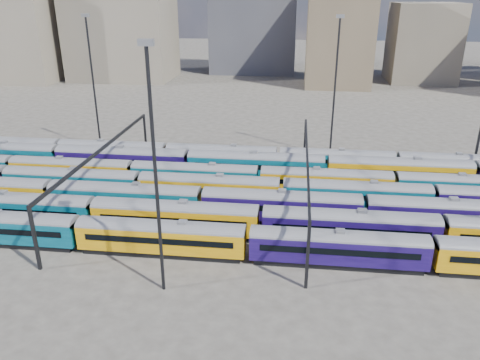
# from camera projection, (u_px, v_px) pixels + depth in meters

# --- Properties ---
(ground) EXTENTS (500.00, 500.00, 0.00)m
(ground) POSITION_uv_depth(u_px,v_px,m) (237.00, 204.00, 69.41)
(ground) COLOR #3B3832
(ground) RESTS_ON ground
(rake_0) EXTENTS (123.35, 3.01, 5.06)m
(rake_0) POSITION_uv_depth(u_px,v_px,m) (248.00, 239.00, 54.26)
(rake_0) COLOR black
(rake_0) RESTS_ON ground
(rake_1) EXTENTS (131.05, 3.19, 5.39)m
(rake_1) POSITION_uv_depth(u_px,v_px,m) (261.00, 219.00, 58.67)
(rake_1) COLOR black
(rake_1) RESTS_ON ground
(rake_2) EXTENTS (152.47, 3.18, 5.37)m
(rake_2) POSITION_uv_depth(u_px,v_px,m) (281.00, 203.00, 63.01)
(rake_2) COLOR black
(rake_2) RESTS_ON ground
(rake_3) EXTENTS (126.81, 3.09, 5.21)m
(rake_3) POSITION_uv_depth(u_px,v_px,m) (281.00, 189.00, 67.65)
(rake_3) COLOR black
(rake_3) RESTS_ON ground
(rake_4) EXTENTS (142.70, 2.98, 5.02)m
(rake_4) POSITION_uv_depth(u_px,v_px,m) (195.00, 173.00, 73.83)
(rake_4) COLOR black
(rake_4) RESTS_ON ground
(rake_5) EXTENTS (137.22, 3.34, 5.65)m
(rake_5) POSITION_uv_depth(u_px,v_px,m) (326.00, 166.00, 76.00)
(rake_5) COLOR black
(rake_5) RESTS_ON ground
(rake_6) EXTENTS (139.96, 2.92, 4.92)m
(rake_6) POSITION_uv_depth(u_px,v_px,m) (221.00, 154.00, 82.74)
(rake_6) COLOR black
(rake_6) RESTS_ON ground
(gantry_1) EXTENTS (0.35, 40.35, 8.03)m
(gantry_1) POSITION_uv_depth(u_px,v_px,m) (102.00, 156.00, 69.07)
(gantry_1) COLOR black
(gantry_1) RESTS_ON ground
(gantry_2) EXTENTS (0.35, 40.35, 8.03)m
(gantry_2) POSITION_uv_depth(u_px,v_px,m) (307.00, 164.00, 65.74)
(gantry_2) COLOR black
(gantry_2) RESTS_ON ground
(mast_1) EXTENTS (1.40, 0.50, 25.60)m
(mast_1) POSITION_uv_depth(u_px,v_px,m) (93.00, 79.00, 87.70)
(mast_1) COLOR black
(mast_1) RESTS_ON ground
(mast_2) EXTENTS (1.40, 0.50, 25.60)m
(mast_2) POSITION_uv_depth(u_px,v_px,m) (155.00, 166.00, 44.47)
(mast_2) COLOR black
(mast_2) RESTS_ON ground
(mast_3) EXTENTS (1.40, 0.50, 25.60)m
(mast_3) POSITION_uv_depth(u_px,v_px,m) (335.00, 82.00, 84.55)
(mast_3) COLOR black
(mast_3) RESTS_ON ground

